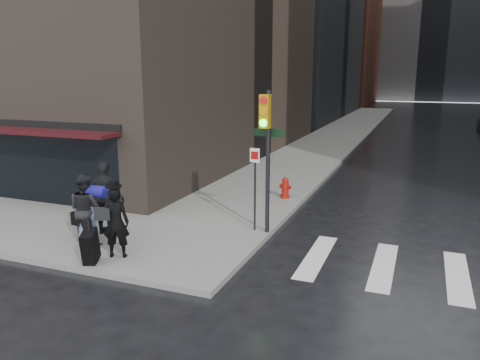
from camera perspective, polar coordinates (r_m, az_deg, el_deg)
The scene contains 10 objects.
ground at distance 12.23m, azimuth -8.16°, elevation -8.59°, with size 140.00×140.00×0.00m, color black.
sidewalk_left at distance 37.54m, azimuth 12.66°, elevation 5.87°, with size 4.00×50.00×0.15m, color slate.
bldg_left_far at distance 74.74m, azimuth 7.27°, elevation 19.35°, with size 22.00×20.00×26.00m, color brown.
bldg_distant at distance 88.60m, azimuth 22.86°, elevation 19.41°, with size 40.00×12.00×32.00m, color #65635E.
storefront at distance 17.51m, azimuth -25.51°, elevation 3.01°, with size 8.40×1.11×2.83m.
man_overcoat at distance 11.44m, azimuth -15.51°, elevation -5.43°, with size 0.95×1.24×1.90m.
man_jeans at distance 12.51m, azimuth -18.25°, elevation -3.41°, with size 1.30×0.91×1.85m.
man_greycoat at distance 13.13m, azimuth -16.07°, elevation -2.15°, with size 1.18×0.49×2.02m.
traffic_light at distance 12.42m, azimuth 3.13°, elevation 4.52°, with size 0.96×0.50×3.87m.
fire_hydrant at distance 16.54m, azimuth 5.53°, elevation -1.06°, with size 0.43×0.32×0.74m.
Camera 1 is at (5.72, -9.85, 4.45)m, focal length 35.00 mm.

